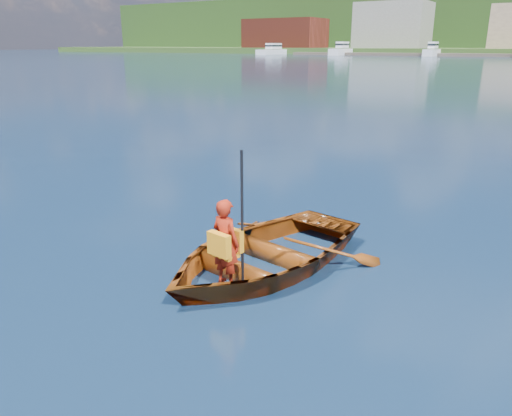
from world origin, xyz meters
name	(u,v)px	position (x,y,z in m)	size (l,w,h in m)	color
ground	(210,288)	(0.00, 0.00, 0.00)	(600.00, 600.00, 0.00)	#142D41
rowboat	(263,252)	(0.25, 0.97, 0.22)	(3.16, 4.00, 0.75)	brown
child_paddler	(226,243)	(0.24, 0.06, 0.69)	(0.47, 0.38, 1.79)	#A92210
marina_yachts	(489,52)	(-17.09, 143.33, 1.33)	(149.00, 13.77, 4.16)	white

